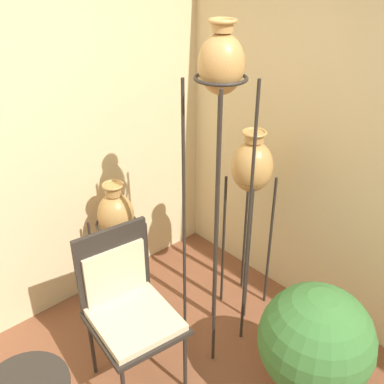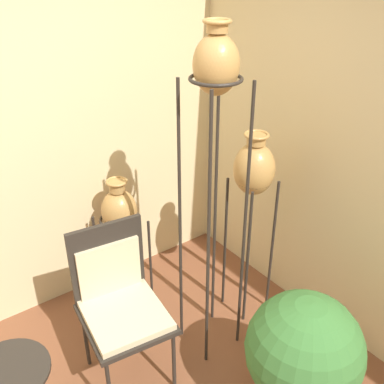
% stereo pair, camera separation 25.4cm
% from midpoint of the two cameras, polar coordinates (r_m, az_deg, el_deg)
% --- Properties ---
extents(vase_stand_tall, '(0.30, 0.30, 2.12)m').
position_cam_midpoint_polar(vase_stand_tall, '(2.39, 0.53, 13.13)').
color(vase_stand_tall, '#28231E').
rests_on(vase_stand_tall, ground_plane).
extents(vase_stand_medium, '(0.28, 0.28, 1.40)m').
position_cam_midpoint_polar(vase_stand_medium, '(2.98, 5.19, 2.73)').
color(vase_stand_medium, '#28231E').
rests_on(vase_stand_medium, ground_plane).
extents(vase_stand_short, '(0.32, 0.32, 1.00)m').
position_cam_midpoint_polar(vase_stand_short, '(3.27, -11.86, -3.01)').
color(vase_stand_short, '#28231E').
rests_on(vase_stand_short, ground_plane).
extents(chair, '(0.54, 0.57, 1.02)m').
position_cam_midpoint_polar(chair, '(2.77, -10.96, -13.65)').
color(chair, '#28231E').
rests_on(chair, ground_plane).
extents(potted_plant, '(0.65, 0.65, 0.83)m').
position_cam_midpoint_polar(potted_plant, '(2.71, 12.65, -18.55)').
color(potted_plant, '#B26647').
rests_on(potted_plant, ground_plane).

